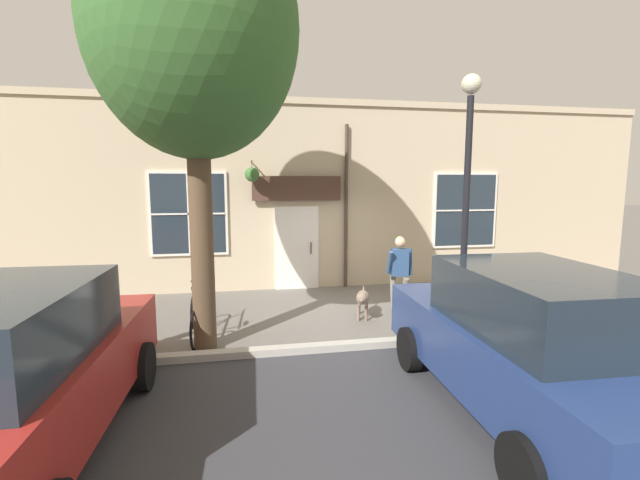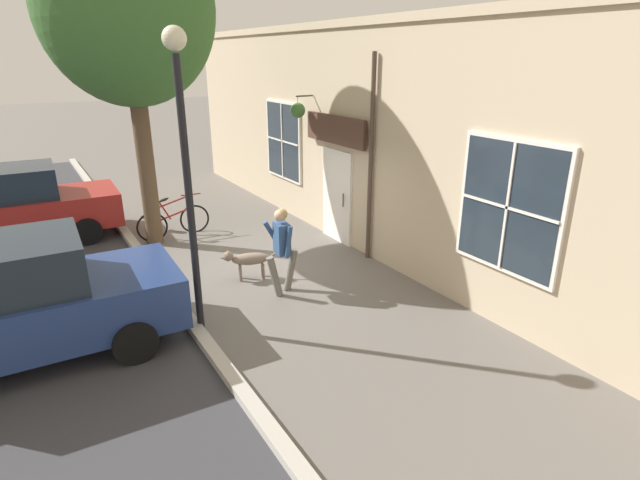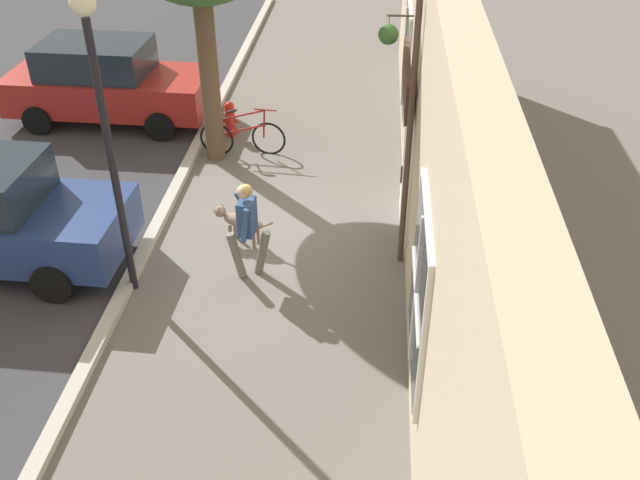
# 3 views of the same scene
# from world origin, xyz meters

# --- Properties ---
(ground_plane) EXTENTS (90.00, 90.00, 0.00)m
(ground_plane) POSITION_xyz_m (0.00, 0.00, 0.00)
(ground_plane) COLOR #66605B
(storefront_facade) EXTENTS (0.95, 18.00, 4.75)m
(storefront_facade) POSITION_xyz_m (-2.34, -0.00, 2.38)
(storefront_facade) COLOR #C6B293
(storefront_facade) RESTS_ON ground_plane
(pedestrian_walking) EXTENTS (0.68, 0.59, 1.60)m
(pedestrian_walking) POSITION_xyz_m (0.20, 1.16, 0.95)
(pedestrian_walking) COLOR #6B665B
(pedestrian_walking) RESTS_ON ground_plane
(dog_on_leash) EXTENTS (1.08, 0.47, 0.63)m
(dog_on_leash) POSITION_xyz_m (0.50, 0.28, 0.41)
(dog_on_leash) COLOR #7F6B5B
(dog_on_leash) RESTS_ON ground_plane
(leaning_bicycle) EXTENTS (1.74, 0.23, 1.01)m
(leaning_bicycle) POSITION_xyz_m (1.00, -2.88, 0.38)
(leaning_bicycle) COLOR black
(leaning_bicycle) RESTS_ON ground_plane
(parked_car_nearest_curb) EXTENTS (4.36, 2.05, 1.75)m
(parked_car_nearest_curb) POSITION_xyz_m (4.19, -4.28, 0.88)
(parked_car_nearest_curb) COLOR maroon
(parked_car_nearest_curb) RESTS_ON ground_plane
(street_lamp) EXTENTS (0.32, 0.32, 4.42)m
(street_lamp) POSITION_xyz_m (1.90, 1.63, 2.92)
(street_lamp) COLOR black
(street_lamp) RESTS_ON ground_plane
(fire_hydrant) EXTENTS (0.34, 0.20, 0.77)m
(fire_hydrant) POSITION_xyz_m (1.40, -3.69, 0.40)
(fire_hydrant) COLOR red
(fire_hydrant) RESTS_ON ground_plane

